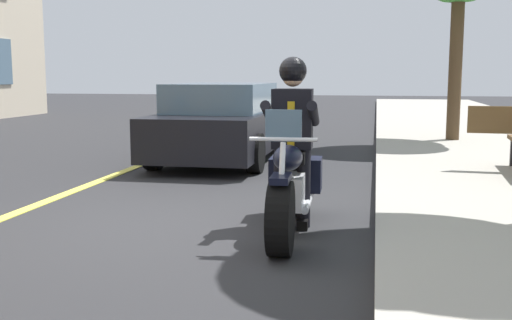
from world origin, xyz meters
The scene contains 5 objects.
ground_plane centered at (0.00, 0.00, 0.00)m, with size 80.00×80.00×0.00m, color #28282B.
lane_center_stripe centered at (0.00, -2.00, 0.01)m, with size 60.00×0.16×0.01m, color #E5DB4C.
motorcycle_main centered at (-0.03, 1.16, 0.45)m, with size 2.22×0.64×1.26m.
rider_main centered at (-0.22, 1.15, 1.04)m, with size 0.63×0.56×1.74m.
car_dark centered at (-4.97, -0.74, 0.69)m, with size 4.60×1.92×1.40m.
Camera 1 is at (5.95, 1.98, 1.57)m, focal length 43.26 mm.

